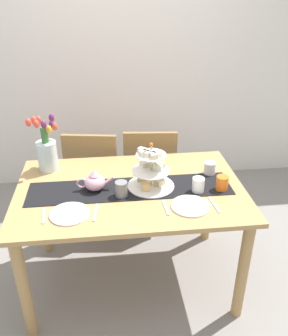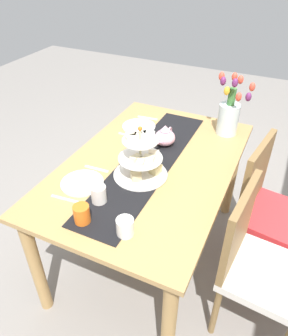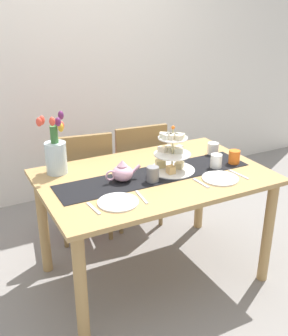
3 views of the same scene
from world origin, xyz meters
TOP-DOWN VIEW (x-y plane):
  - ground_plane at (0.00, 0.00)m, footprint 8.00×8.00m
  - room_wall_rear at (0.00, 1.57)m, footprint 6.00×0.08m
  - dining_table at (0.00, 0.00)m, footprint 1.45×0.93m
  - chair_left at (-0.25, 0.69)m, footprint 0.48×0.48m
  - chair_right at (0.21, 0.69)m, footprint 0.46×0.46m
  - table_runner at (0.00, -0.01)m, footprint 1.29×0.28m
  - tiered_cake_stand at (0.13, 0.00)m, footprint 0.30×0.30m
  - teapot at (-0.22, 0.00)m, footprint 0.24×0.13m
  - tulip_vase at (-0.54, 0.32)m, footprint 0.19×0.23m
  - cream_jug at (0.55, 0.13)m, footprint 0.08×0.08m
  - dinner_plate_left at (-0.36, -0.25)m, footprint 0.23×0.23m
  - fork_left at (-0.51, -0.25)m, footprint 0.03×0.15m
  - knife_left at (-0.22, -0.25)m, footprint 0.03×0.17m
  - dinner_plate_right at (0.33, -0.25)m, footprint 0.23×0.23m
  - fork_right at (0.19, -0.25)m, footprint 0.02×0.15m
  - knife_right at (0.48, -0.25)m, footprint 0.03×0.17m
  - mug_grey at (-0.06, -0.09)m, footprint 0.08×0.08m
  - mug_white_text at (0.42, -0.09)m, footprint 0.08×0.08m
  - mug_orange at (0.57, -0.09)m, footprint 0.08×0.08m

SIDE VIEW (x-z plane):
  - ground_plane at x=0.00m, z-range 0.00..0.00m
  - chair_left at x=-0.25m, z-range 0.05..0.96m
  - chair_right at x=0.21m, z-range 0.05..0.96m
  - dining_table at x=0.00m, z-range 0.27..1.05m
  - table_runner at x=0.00m, z-range 0.78..0.78m
  - fork_left at x=-0.51m, z-range 0.78..0.78m
  - knife_left at x=-0.22m, z-range 0.78..0.78m
  - fork_right at x=0.19m, z-range 0.78..0.78m
  - knife_right at x=0.48m, z-range 0.78..0.78m
  - dinner_plate_left at x=-0.36m, z-range 0.78..0.79m
  - dinner_plate_right at x=0.33m, z-range 0.78..0.79m
  - cream_jug at x=0.55m, z-range 0.78..0.86m
  - mug_white_text at x=0.42m, z-range 0.78..0.87m
  - mug_orange at x=0.57m, z-range 0.78..0.87m
  - mug_grey at x=-0.06m, z-range 0.78..0.88m
  - teapot at x=-0.22m, z-range 0.77..0.90m
  - tiered_cake_stand at x=0.13m, z-range 0.73..1.04m
  - tulip_vase at x=-0.54m, z-range 0.72..1.12m
  - room_wall_rear at x=0.00m, z-range 0.00..2.60m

